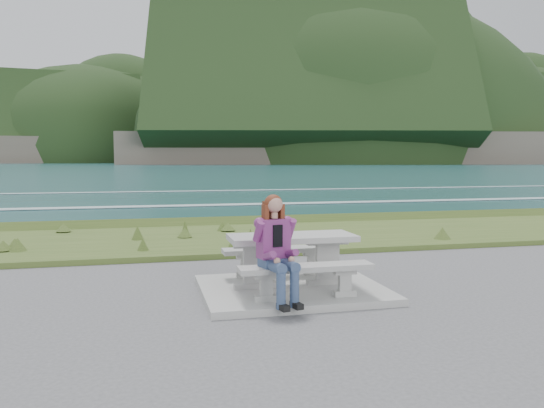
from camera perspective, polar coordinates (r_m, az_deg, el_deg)
The scene contains 9 objects.
concrete_slab at distance 7.77m, azimuth 2.14°, elevation -9.18°, with size 2.60×2.10×0.10m, color #A0A09B.
picnic_table at distance 7.64m, azimuth 2.16°, elevation -4.57°, with size 1.80×0.75×0.75m.
bench_landward at distance 7.03m, azimuth 3.70°, elevation -7.36°, with size 1.80×0.35×0.45m.
bench_seaward at distance 8.35m, azimuth 0.85°, elevation -5.38°, with size 1.80×0.35×0.45m.
grass_verge at distance 12.58m, azimuth -4.02°, elevation -3.95°, with size 160.00×4.50×0.22m, color #39531F.
shore_drop at distance 15.42m, azimuth -5.80°, elevation -2.30°, with size 160.00×0.80×2.20m, color #64564B.
ocean at distance 32.62m, azimuth -9.82°, elevation -1.57°, with size 1600.00×1600.00×0.09m.
headland_range at distance 448.95m, azimuth 11.96°, elevation 5.91°, with size 729.83×363.95×199.28m.
seated_woman at distance 6.76m, azimuth 0.74°, elevation -6.45°, with size 0.52×0.74×1.38m.
Camera 1 is at (-2.03, -7.26, 1.95)m, focal length 35.00 mm.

